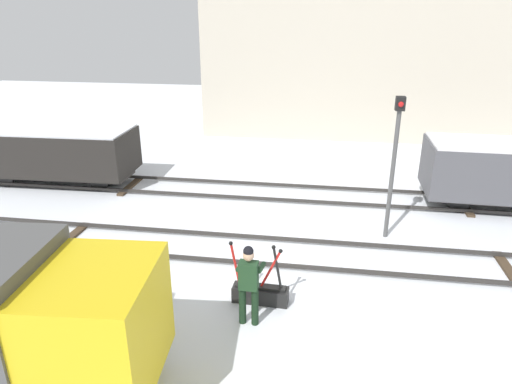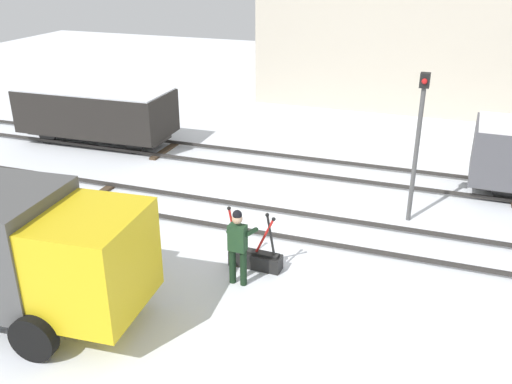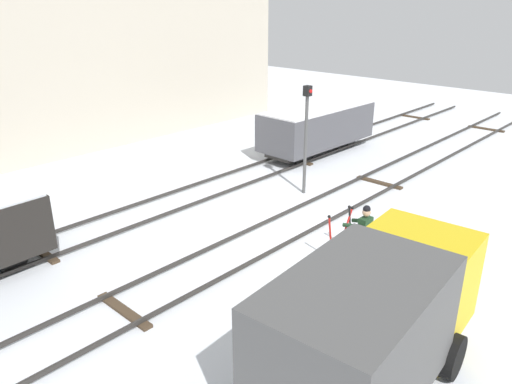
% 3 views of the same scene
% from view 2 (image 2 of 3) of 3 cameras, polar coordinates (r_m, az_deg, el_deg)
% --- Properties ---
extents(ground_plane, '(60.00, 60.00, 0.00)m').
position_cam_2_polar(ground_plane, '(14.92, 2.95, -3.62)').
color(ground_plane, silver).
extents(track_main_line, '(44.00, 1.94, 0.18)m').
position_cam_2_polar(track_main_line, '(14.87, 2.96, -3.24)').
color(track_main_line, '#2D2B28').
rests_on(track_main_line, ground_plane).
extents(track_siding_near, '(44.00, 1.94, 0.18)m').
position_cam_2_polar(track_siding_near, '(18.68, 6.81, 2.41)').
color(track_siding_near, '#2D2B28').
rests_on(track_siding_near, ground_plane).
extents(switch_lever_frame, '(1.32, 0.40, 1.44)m').
position_cam_2_polar(switch_lever_frame, '(13.04, -0.04, -6.69)').
color(switch_lever_frame, black).
rests_on(switch_lever_frame, ground_plane).
extents(rail_worker, '(0.55, 0.70, 1.79)m').
position_cam_2_polar(rail_worker, '(12.09, -1.83, -5.17)').
color(rail_worker, black).
rests_on(rail_worker, ground_plane).
extents(delivery_truck, '(5.56, 2.78, 2.69)m').
position_cam_2_polar(delivery_truck, '(11.89, -24.13, -5.00)').
color(delivery_truck, gold).
rests_on(delivery_truck, ground_plane).
extents(signal_post, '(0.24, 0.32, 4.01)m').
position_cam_2_polar(signal_post, '(14.98, 16.20, 5.68)').
color(signal_post, '#4C4C4C').
rests_on(signal_post, ground_plane).
extents(freight_car_far_end, '(5.72, 2.44, 2.10)m').
position_cam_2_polar(freight_car_far_end, '(21.79, -15.95, 7.86)').
color(freight_car_far_end, '#2D2B28').
rests_on(freight_car_far_end, ground_plane).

